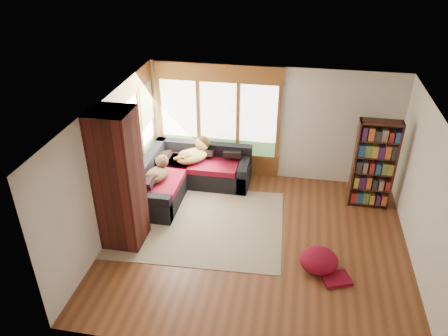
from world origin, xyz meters
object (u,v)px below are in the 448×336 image
at_px(bookshelf, 374,165).
at_px(area_rug, 197,223).
at_px(sectional_sofa, 179,173).
at_px(dog_brindle, 158,171).
at_px(brick_chimney, 119,180).
at_px(pouf, 319,260).
at_px(dog_tan, 195,152).

bearing_deg(bookshelf, area_rug, -159.13).
bearing_deg(sectional_sofa, dog_brindle, -111.49).
bearing_deg(bookshelf, brick_chimney, -156.10).
distance_m(bookshelf, pouf, 2.50).
xyz_separation_m(brick_chimney, dog_brindle, (0.21, 1.38, -0.57)).
distance_m(bookshelf, dog_brindle, 4.38).
distance_m(brick_chimney, bookshelf, 4.98).
distance_m(pouf, dog_brindle, 3.69).
xyz_separation_m(brick_chimney, bookshelf, (4.54, 2.01, -0.35)).
xyz_separation_m(brick_chimney, pouf, (3.53, -0.14, -1.11)).
relative_size(brick_chimney, bookshelf, 1.36).
xyz_separation_m(bookshelf, dog_brindle, (-4.33, -0.63, -0.22)).
xyz_separation_m(brick_chimney, area_rug, (1.18, 0.73, -1.29)).
bearing_deg(dog_brindle, brick_chimney, -176.26).
bearing_deg(dog_tan, area_rug, -126.01).
bearing_deg(area_rug, dog_tan, 104.52).
bearing_deg(pouf, dog_tan, 138.69).
bearing_deg(dog_brindle, bookshelf, -69.14).
distance_m(sectional_sofa, dog_tan, 0.61).
height_order(dog_tan, dog_brindle, dog_tan).
xyz_separation_m(dog_tan, dog_brindle, (-0.57, -0.89, -0.04)).
bearing_deg(brick_chimney, bookshelf, 23.90).
distance_m(brick_chimney, sectional_sofa, 2.32).
relative_size(area_rug, pouf, 5.08).
bearing_deg(dog_tan, dog_brindle, -173.24).
bearing_deg(area_rug, dog_brindle, 146.14).
distance_m(sectional_sofa, pouf, 3.78).
bearing_deg(dog_tan, brick_chimney, -159.59).
bearing_deg(brick_chimney, dog_tan, 70.93).
bearing_deg(dog_brindle, area_rug, -111.31).
height_order(brick_chimney, dog_brindle, brick_chimney).
bearing_deg(area_rug, bookshelf, 20.87).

